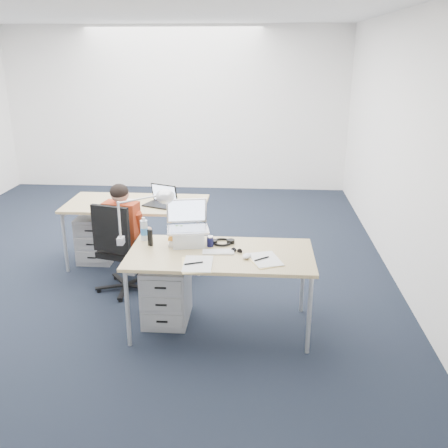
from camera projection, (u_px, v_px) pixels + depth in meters
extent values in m
plane|color=black|center=(130.00, 264.00, 5.88)|extent=(7.00, 7.00, 0.00)
cube|color=white|center=(175.00, 110.00, 8.71)|extent=(6.00, 0.02, 2.80)
cube|color=white|center=(404.00, 150.00, 5.21)|extent=(0.02, 7.00, 2.80)
cube|color=white|center=(113.00, 6.00, 4.95)|extent=(6.00, 7.00, 0.01)
cube|color=tan|center=(221.00, 255.00, 4.30)|extent=(1.60, 0.80, 0.03)
cylinder|color=#B7BABC|center=(128.00, 309.00, 4.15)|extent=(0.04, 0.04, 0.70)
cylinder|color=#B7BABC|center=(309.00, 315.00, 4.04)|extent=(0.04, 0.04, 0.70)
cylinder|color=#B7BABC|center=(146.00, 273.00, 4.80)|extent=(0.04, 0.04, 0.70)
cylinder|color=#B7BABC|center=(303.00, 278.00, 4.70)|extent=(0.04, 0.04, 0.70)
cube|color=tan|center=(137.00, 204.00, 5.72)|extent=(1.60, 0.80, 0.03)
cylinder|color=#B7BABC|center=(65.00, 243.00, 5.57)|extent=(0.04, 0.04, 0.70)
cylinder|color=#B7BABC|center=(198.00, 246.00, 5.46)|extent=(0.04, 0.04, 0.70)
cylinder|color=#B7BABC|center=(86.00, 222.00, 6.22)|extent=(0.04, 0.04, 0.70)
cylinder|color=#B7BABC|center=(205.00, 225.00, 6.12)|extent=(0.04, 0.04, 0.70)
cylinder|color=black|center=(125.00, 268.00, 5.19)|extent=(0.04, 0.04, 0.38)
cube|color=black|center=(124.00, 250.00, 5.13)|extent=(0.51, 0.51, 0.07)
cube|color=black|center=(111.00, 229.00, 4.84)|extent=(0.40, 0.15, 0.47)
cube|color=#A93518|center=(122.00, 225.00, 5.05)|extent=(0.37, 0.24, 0.47)
sphere|color=tan|center=(120.00, 194.00, 4.94)|extent=(0.18, 0.18, 0.18)
cube|color=#9FA1A4|center=(167.00, 292.00, 4.59)|extent=(0.40, 0.50, 0.55)
cube|color=#9FA1A4|center=(98.00, 237.00, 5.94)|extent=(0.40, 0.50, 0.55)
cube|color=white|center=(218.00, 252.00, 4.30)|extent=(0.28, 0.14, 0.01)
ellipsoid|color=white|center=(247.00, 256.00, 4.19)|extent=(0.10, 0.12, 0.04)
cylinder|color=#121339|center=(210.00, 241.00, 4.43)|extent=(0.07, 0.07, 0.10)
cylinder|color=silver|center=(144.00, 229.00, 4.56)|extent=(0.08, 0.08, 0.22)
cube|color=silver|center=(180.00, 240.00, 4.46)|extent=(0.21, 0.18, 0.08)
cube|color=black|center=(150.00, 238.00, 4.44)|extent=(0.05, 0.04, 0.15)
cube|color=#F5DA8E|center=(196.00, 265.00, 4.05)|extent=(0.26, 0.35, 0.01)
cube|color=#F5DA8E|center=(264.00, 260.00, 4.14)|extent=(0.32, 0.37, 0.01)
cylinder|color=white|center=(164.00, 197.00, 5.77)|extent=(0.08, 0.08, 0.10)
cube|color=white|center=(121.00, 202.00, 5.71)|extent=(0.23, 0.30, 0.01)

